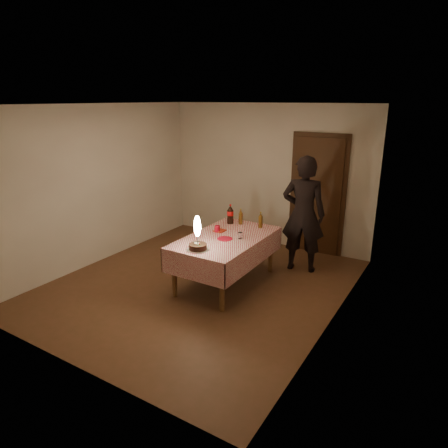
{
  "coord_description": "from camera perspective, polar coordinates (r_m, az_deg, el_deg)",
  "views": [
    {
      "loc": [
        3.16,
        -4.45,
        2.68
      ],
      "look_at": [
        0.31,
        0.21,
        0.95
      ],
      "focal_mm": 32.0,
      "sensor_mm": 36.0,
      "label": 1
    }
  ],
  "objects": [
    {
      "name": "amber_bottle_left",
      "position": [
        6.39,
        2.4,
        1.02
      ],
      "size": [
        0.06,
        0.06,
        0.26
      ],
      "color": "#53320E",
      "rests_on": "dining_table"
    },
    {
      "name": "amber_bottle_right",
      "position": [
        6.24,
        5.24,
        0.53
      ],
      "size": [
        0.06,
        0.06,
        0.26
      ],
      "color": "#53320E",
      "rests_on": "dining_table"
    },
    {
      "name": "red_plate",
      "position": [
        5.74,
        0.14,
        -2.11
      ],
      "size": [
        0.22,
        0.22,
        0.01
      ],
      "primitive_type": "cylinder",
      "color": "red",
      "rests_on": "dining_table"
    },
    {
      "name": "cola_bottle",
      "position": [
        6.41,
        0.9,
        1.41
      ],
      "size": [
        0.1,
        0.1,
        0.32
      ],
      "color": "black",
      "rests_on": "dining_table"
    },
    {
      "name": "red_cup",
      "position": [
        6.03,
        -0.98,
        -0.68
      ],
      "size": [
        0.08,
        0.08,
        0.1
      ],
      "primitive_type": "cylinder",
      "color": "#A60B1D",
      "rests_on": "dining_table"
    },
    {
      "name": "birthday_cake",
      "position": [
        5.31,
        -3.79,
        -2.3
      ],
      "size": [
        0.3,
        0.3,
        0.47
      ],
      "color": "white",
      "rests_on": "dining_table"
    },
    {
      "name": "clear_cup",
      "position": [
        5.76,
        2.33,
        -1.64
      ],
      "size": [
        0.07,
        0.07,
        0.09
      ],
      "primitive_type": "cylinder",
      "color": "white",
      "rests_on": "dining_table"
    },
    {
      "name": "photographer",
      "position": [
        6.4,
        11.26,
        1.38
      ],
      "size": [
        0.76,
        0.58,
        1.86
      ],
      "color": "black",
      "rests_on": "ground"
    },
    {
      "name": "napkin_stack",
      "position": [
        6.07,
        -0.63,
        -0.95
      ],
      "size": [
        0.15,
        0.15,
        0.02
      ],
      "primitive_type": "cube",
      "color": "#A72713",
      "rests_on": "dining_table"
    },
    {
      "name": "dining_table",
      "position": [
        5.87,
        0.25,
        -2.75
      ],
      "size": [
        1.02,
        1.72,
        0.74
      ],
      "color": "brown",
      "rests_on": "ground"
    },
    {
      "name": "ground",
      "position": [
        6.08,
        -3.56,
        -8.62
      ],
      "size": [
        4.0,
        4.5,
        0.01
      ],
      "primitive_type": "cube",
      "color": "brown",
      "rests_on": "ground"
    },
    {
      "name": "room_shell",
      "position": [
        5.59,
        -3.15,
        6.99
      ],
      "size": [
        4.04,
        4.54,
        2.62
      ],
      "color": "beige",
      "rests_on": "ground"
    }
  ]
}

